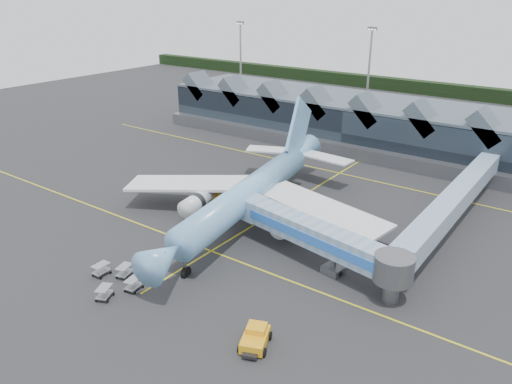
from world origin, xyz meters
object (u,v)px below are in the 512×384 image
Objects in this scene: jet_bridge at (327,241)px; pushback_tug at (255,338)px; fuel_truck at (237,196)px; main_airliner at (253,190)px.

jet_bridge is 16.35m from pushback_tug.
fuel_truck is 1.96× the size of pushback_tug.
main_airliner is 1.91× the size of jet_bridge.
fuel_truck is (-4.67, 2.28, -2.77)m from main_airliner.
main_airliner reaches higher than jet_bridge.
fuel_truck is at bearing 167.06° from jet_bridge.
main_airliner is at bearing -1.60° from fuel_truck.
jet_bridge is (15.59, -6.42, -0.62)m from main_airliner.
pushback_tug is at bearing -24.70° from fuel_truck.
fuel_truck reaches higher than pushback_tug.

